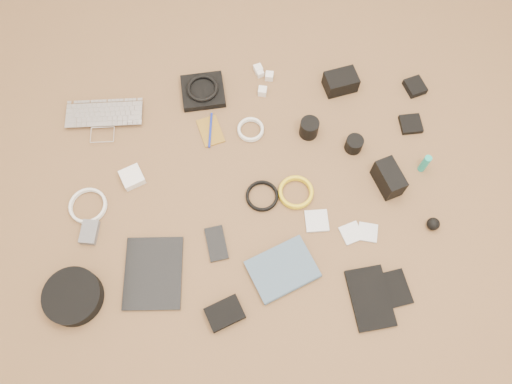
{
  "coord_description": "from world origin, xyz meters",
  "views": [
    {
      "loc": [
        -0.01,
        -0.71,
        1.73
      ],
      "look_at": [
        0.03,
        -0.02,
        0.02
      ],
      "focal_mm": 35.0,
      "sensor_mm": 36.0,
      "label": 1
    }
  ],
  "objects_px": {
    "tablet": "(153,273)",
    "phone": "(216,244)",
    "headphone_case": "(73,296)",
    "laptop": "(104,124)",
    "paperback": "(294,291)",
    "dslr_camera": "(341,82)"
  },
  "relations": [
    {
      "from": "tablet",
      "to": "phone",
      "type": "distance_m",
      "value": 0.24
    },
    {
      "from": "tablet",
      "to": "paperback",
      "type": "height_order",
      "value": "paperback"
    },
    {
      "from": "phone",
      "to": "dslr_camera",
      "type": "bearing_deg",
      "value": 41.35
    },
    {
      "from": "paperback",
      "to": "dslr_camera",
      "type": "bearing_deg",
      "value": -40.67
    },
    {
      "from": "dslr_camera",
      "to": "headphone_case",
      "type": "bearing_deg",
      "value": -154.67
    },
    {
      "from": "laptop",
      "to": "tablet",
      "type": "relative_size",
      "value": 1.17
    },
    {
      "from": "laptop",
      "to": "dslr_camera",
      "type": "bearing_deg",
      "value": 7.76
    },
    {
      "from": "tablet",
      "to": "phone",
      "type": "height_order",
      "value": "tablet"
    },
    {
      "from": "dslr_camera",
      "to": "tablet",
      "type": "height_order",
      "value": "dslr_camera"
    },
    {
      "from": "laptop",
      "to": "paperback",
      "type": "xyz_separation_m",
      "value": [
        0.7,
        -0.69,
        -0.0
      ]
    },
    {
      "from": "laptop",
      "to": "tablet",
      "type": "xyz_separation_m",
      "value": [
        0.21,
        -0.61,
        -0.01
      ]
    },
    {
      "from": "dslr_camera",
      "to": "tablet",
      "type": "relative_size",
      "value": 0.49
    },
    {
      "from": "dslr_camera",
      "to": "tablet",
      "type": "bearing_deg",
      "value": -148.6
    },
    {
      "from": "laptop",
      "to": "headphone_case",
      "type": "distance_m",
      "value": 0.68
    },
    {
      "from": "headphone_case",
      "to": "paperback",
      "type": "bearing_deg",
      "value": -0.9
    },
    {
      "from": "laptop",
      "to": "tablet",
      "type": "height_order",
      "value": "laptop"
    },
    {
      "from": "tablet",
      "to": "headphone_case",
      "type": "height_order",
      "value": "headphone_case"
    },
    {
      "from": "tablet",
      "to": "laptop",
      "type": "bearing_deg",
      "value": 111.01
    },
    {
      "from": "laptop",
      "to": "headphone_case",
      "type": "height_order",
      "value": "headphone_case"
    },
    {
      "from": "tablet",
      "to": "paperback",
      "type": "bearing_deg",
      "value": -8.31
    },
    {
      "from": "laptop",
      "to": "paperback",
      "type": "relative_size",
      "value": 1.35
    },
    {
      "from": "laptop",
      "to": "phone",
      "type": "xyz_separation_m",
      "value": [
        0.44,
        -0.51,
        -0.01
      ]
    }
  ]
}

